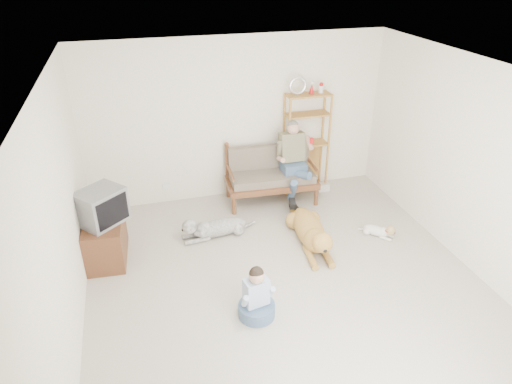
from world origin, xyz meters
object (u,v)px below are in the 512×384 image
object	(u,v)px
tv_stand	(105,239)
golden_retriever	(312,233)
etagere	(306,142)
loveseat	(271,173)

from	to	relation	value
tv_stand	golden_retriever	size ratio (longest dim) A/B	0.57
etagere	golden_retriever	world-z (taller)	etagere
loveseat	golden_retriever	world-z (taller)	loveseat
loveseat	etagere	bearing A→B (deg)	18.79
loveseat	golden_retriever	xyz separation A→B (m)	(0.17, -1.47, -0.28)
loveseat	etagere	distance (m)	0.82
loveseat	tv_stand	bearing A→B (deg)	-156.23
loveseat	golden_retriever	size ratio (longest dim) A/B	0.94
loveseat	tv_stand	world-z (taller)	loveseat
loveseat	golden_retriever	bearing A→B (deg)	-80.01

